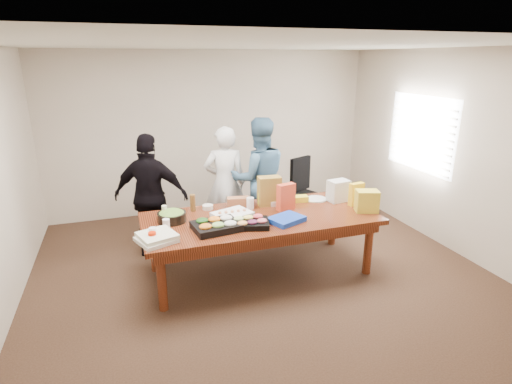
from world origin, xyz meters
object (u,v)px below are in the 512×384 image
object	(u,v)px
sheet_cake	(232,215)
salad_bowl	(172,217)
conference_table	(260,244)
person_center	(225,183)
person_right	(259,179)
office_chair	(304,193)

from	to	relation	value
sheet_cake	salad_bowl	world-z (taller)	salad_bowl
conference_table	person_center	distance (m)	1.29
sheet_cake	person_center	bearing A→B (deg)	60.23
conference_table	person_right	xyz separation A→B (m)	(0.35, 1.08, 0.52)
person_center	salad_bowl	bearing A→B (deg)	60.64
office_chair	person_right	size ratio (longest dim) A/B	0.57
office_chair	person_center	size ratio (longest dim) A/B	0.61
conference_table	person_center	size ratio (longest dim) A/B	1.68
person_center	salad_bowl	size ratio (longest dim) A/B	4.97
salad_bowl	sheet_cake	bearing A→B (deg)	-10.90
person_right	office_chair	bearing A→B (deg)	-160.01
person_right	sheet_cake	xyz separation A→B (m)	(-0.69, -1.05, -0.10)
person_center	person_right	size ratio (longest dim) A/B	0.93
office_chair	salad_bowl	world-z (taller)	office_chair
sheet_cake	salad_bowl	xyz separation A→B (m)	(-0.69, 0.13, 0.02)
office_chair	sheet_cake	xyz separation A→B (m)	(-1.54, -1.27, 0.28)
person_right	salad_bowl	bearing A→B (deg)	38.59
conference_table	salad_bowl	xyz separation A→B (m)	(-1.03, 0.17, 0.43)
person_center	salad_bowl	distance (m)	1.37
conference_table	sheet_cake	world-z (taller)	sheet_cake
person_right	sheet_cake	distance (m)	1.26
salad_bowl	person_right	bearing A→B (deg)	33.37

